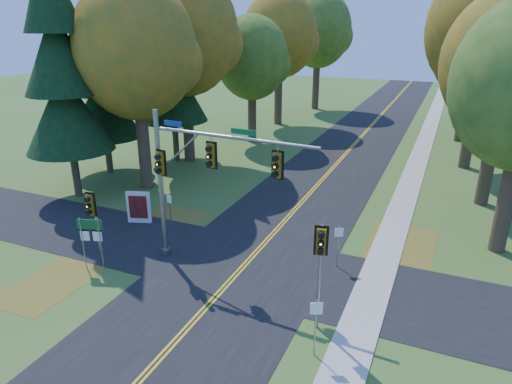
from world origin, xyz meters
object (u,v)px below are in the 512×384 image
at_px(traffic_mast, 194,172).
at_px(info_kiosk, 139,207).
at_px(east_signal_pole, 321,252).
at_px(route_sign_cluster, 91,233).

relative_size(traffic_mast, info_kiosk, 4.24).
bearing_deg(info_kiosk, east_signal_pole, -42.00).
xyz_separation_m(traffic_mast, route_sign_cluster, (-4.42, -2.39, -2.96)).
bearing_deg(route_sign_cluster, info_kiosk, 85.33).
height_order(east_signal_pole, route_sign_cluster, east_signal_pole).
bearing_deg(info_kiosk, route_sign_cluster, -94.40).
bearing_deg(east_signal_pole, route_sign_cluster, 165.44).
distance_m(traffic_mast, east_signal_pole, 7.48).
distance_m(route_sign_cluster, info_kiosk, 5.50).
height_order(traffic_mast, east_signal_pole, traffic_mast).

